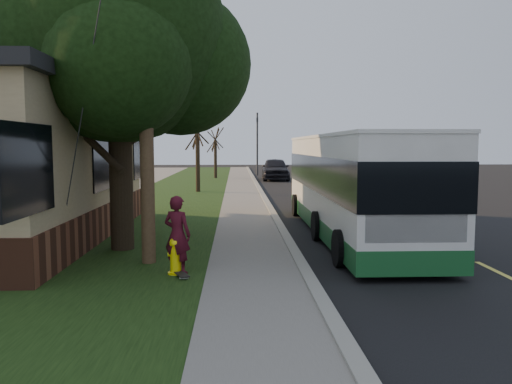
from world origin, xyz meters
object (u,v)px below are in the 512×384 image
utility_pole (144,49)px  traffic_signal (257,140)px  fire_hydrant (176,256)px  leafy_tree (120,39)px  skateboarder (177,235)px  transit_bus (351,182)px  bare_tree_far (215,154)px  bare_tree_near (198,154)px  dumpster (5,202)px  skateboard_main (180,273)px  distant_car (275,169)px

utility_pole → traffic_signal: bearing=83.4°
fire_hydrant → leafy_tree: leafy_tree is taller
utility_pole → skateboarder: bearing=-52.0°
transit_bus → bare_tree_far: bearing=101.0°
fire_hydrant → bare_tree_near: size_ratio=0.17×
bare_tree_near → traffic_signal: (4.00, 16.00, 1.01)m
utility_pole → bare_tree_near: (-0.19, 17.01, -2.48)m
bare_tree_far → dumpster: bearing=-104.4°
skateboard_main → dumpster: (-6.47, 6.98, 0.63)m
leafy_tree → distant_car: size_ratio=1.56×
utility_pole → transit_bus: 7.08m
leafy_tree → skateboarder: leafy_tree is taller
fire_hydrant → bare_tree_far: bearing=90.8°
leafy_tree → bare_tree_far: size_ratio=1.94×
distant_car → bare_tree_near: bearing=-114.3°
fire_hydrant → skateboarder: size_ratio=0.47×
transit_bus → skateboard_main: transit_bus is taller
skateboard_main → utility_pole: bearing=124.8°
traffic_signal → transit_bus: bearing=-87.2°
leafy_tree → bare_tree_near: 15.66m
leafy_tree → distant_car: bearing=77.3°
bare_tree_far → traffic_signal: traffic_signal is taller
bare_tree_far → utility_pole: bearing=-90.6°
dumpster → leafy_tree: bearing=-41.0°
utility_pole → dumpster: bearing=134.2°
bare_tree_near → dumpster: size_ratio=2.42×
leafy_tree → traffic_signal: 31.76m
fire_hydrant → bare_tree_near: (-0.90, 18.00, 1.72)m
bare_tree_far → traffic_signal: 5.44m
leafy_tree → dumpster: (-4.80, 4.17, -4.41)m
bare_tree_near → dumpster: 12.52m
utility_pole → dumpster: size_ratio=5.09×
transit_bus → distant_car: (-0.31, 23.83, -0.70)m
traffic_signal → dumpster: (-9.47, -27.18, -2.41)m
bare_tree_near → skateboard_main: bare_tree_near is taller
bare_tree_near → leafy_tree: bearing=-92.5°
bare_tree_near → traffic_signal: 16.52m
transit_bus → skateboarder: 6.46m
fire_hydrant → leafy_tree: size_ratio=0.09×
bare_tree_far → skateboarder: size_ratio=2.58×
fire_hydrant → bare_tree_far: bare_tree_far is taller
utility_pole → skateboard_main: 4.73m
bare_tree_far → distant_car: bearing=-18.7°
utility_pole → traffic_signal: 33.26m
skateboarder → leafy_tree: bearing=-35.0°
fire_hydrant → dumpster: 9.34m
transit_bus → dumpster: 11.18m
bare_tree_far → traffic_signal: size_ratio=0.73×
bare_tree_near → dumpster: (-5.47, -11.18, -1.39)m
fire_hydrant → utility_pole: utility_pole is taller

